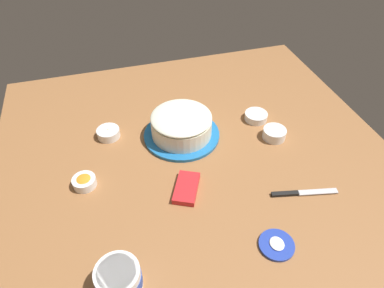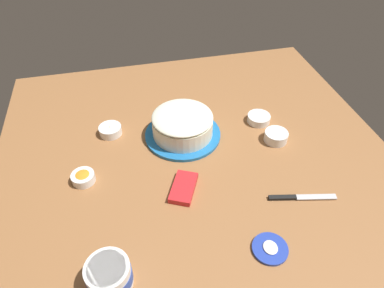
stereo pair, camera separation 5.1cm
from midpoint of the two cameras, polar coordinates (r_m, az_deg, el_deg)
name	(u,v)px [view 1 (the left image)]	position (r m, az deg, el deg)	size (l,w,h in m)	color
ground_plane	(198,159)	(1.32, -0.09, -2.52)	(1.54, 1.54, 0.00)	#936038
frosted_cake	(181,126)	(1.38, -2.83, 3.03)	(0.31, 0.31, 0.12)	#1E6BB2
frosting_tub	(119,279)	(1.01, -13.71, -21.22)	(0.13, 0.13, 0.09)	white
frosting_tub_lid	(277,245)	(1.11, 12.71, -16.21)	(0.11, 0.11, 0.02)	#233DAD
spreading_knife	(298,193)	(1.25, 16.33, -7.93)	(0.07, 0.24, 0.01)	silver
sprinkle_bowl_blue	(256,116)	(1.51, 9.76, 4.62)	(0.10, 0.10, 0.03)	white
sprinkle_bowl_orange	(84,181)	(1.28, -18.73, -5.99)	(0.08, 0.08, 0.04)	white
sprinkle_bowl_yellow	(108,133)	(1.45, -14.84, 1.83)	(0.09, 0.09, 0.04)	white
sprinkle_bowl_pink	(274,133)	(1.43, 12.68, 1.74)	(0.09, 0.09, 0.04)	white
candy_box_lower	(187,188)	(1.21, -2.14, -7.41)	(0.14, 0.08, 0.02)	red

